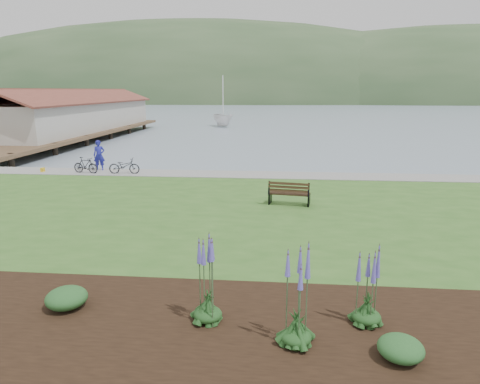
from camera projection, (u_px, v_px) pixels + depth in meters
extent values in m
plane|color=gray|center=(229.00, 214.00, 18.75)|extent=(600.00, 600.00, 0.00)
cube|color=#315D20|center=(224.00, 223.00, 16.77)|extent=(34.00, 20.00, 0.40)
cube|color=gray|center=(243.00, 174.00, 25.34)|extent=(34.00, 2.20, 0.03)
cube|color=black|center=(318.00, 331.00, 8.90)|extent=(24.00, 4.40, 0.04)
cube|color=#4C3826|center=(71.00, 133.00, 45.51)|extent=(8.00, 36.00, 0.30)
cube|color=#B2ADA3|center=(78.00, 116.00, 47.07)|extent=(6.40, 28.00, 3.00)
cube|color=black|center=(289.00, 193.00, 18.68)|extent=(1.83, 0.89, 0.05)
cube|color=black|center=(289.00, 188.00, 18.29)|extent=(1.76, 0.45, 0.55)
cube|color=black|center=(270.00, 198.00, 18.94)|extent=(0.16, 0.61, 0.48)
cube|color=black|center=(309.00, 200.00, 18.53)|extent=(0.16, 0.61, 0.48)
imported|color=navy|center=(99.00, 153.00, 26.47)|extent=(0.92, 0.74, 2.21)
imported|color=black|center=(124.00, 166.00, 25.49)|extent=(0.77, 1.87, 0.96)
imported|color=black|center=(86.00, 165.00, 25.66)|extent=(0.78, 1.69, 0.98)
imported|color=silver|center=(223.00, 127.00, 62.94)|extent=(12.16, 12.22, 23.35)
cube|color=gold|center=(43.00, 170.00, 26.07)|extent=(0.17, 0.26, 0.28)
ellipsoid|color=#163D16|center=(296.00, 337.00, 8.37)|extent=(0.62, 0.62, 0.31)
cone|color=#4C429A|center=(298.00, 282.00, 8.10)|extent=(0.36, 0.36, 2.01)
ellipsoid|color=#163D16|center=(366.00, 317.00, 9.11)|extent=(0.62, 0.62, 0.31)
cone|color=#4C429A|center=(369.00, 275.00, 8.89)|extent=(0.36, 0.36, 1.59)
ellipsoid|color=#163D16|center=(208.00, 314.00, 9.20)|extent=(0.62, 0.62, 0.31)
cone|color=#4C429A|center=(207.00, 263.00, 8.93)|extent=(0.40, 0.40, 2.08)
ellipsoid|color=#1E4C21|center=(67.00, 298.00, 9.76)|extent=(0.94, 0.94, 0.47)
ellipsoid|color=#1E4C21|center=(401.00, 348.00, 7.89)|extent=(0.85, 0.85, 0.43)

